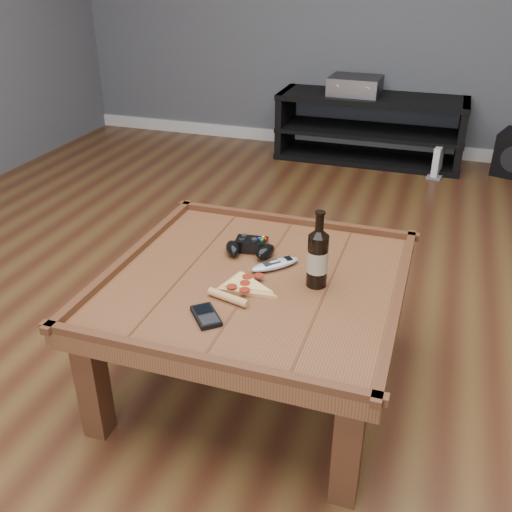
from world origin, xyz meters
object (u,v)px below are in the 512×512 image
(beer_bottle, at_px, (318,256))
(pizza_slice, at_px, (243,287))
(game_controller, at_px, (250,247))
(smartphone, at_px, (206,316))
(game_console, at_px, (437,163))
(media_console, at_px, (369,129))
(coffee_table, at_px, (256,293))
(remote_control, at_px, (275,264))
(av_receiver, at_px, (355,85))

(beer_bottle, relative_size, pizza_slice, 0.91)
(game_controller, relative_size, smartphone, 1.50)
(game_console, bearing_deg, pizza_slice, -92.03)
(media_console, bearing_deg, game_console, -21.87)
(coffee_table, distance_m, pizza_slice, 0.11)
(beer_bottle, distance_m, game_console, 2.57)
(coffee_table, distance_m, game_console, 2.61)
(beer_bottle, relative_size, remote_control, 1.53)
(media_console, distance_m, remote_control, 2.67)
(coffee_table, bearing_deg, media_console, 90.00)
(beer_bottle, distance_m, pizza_slice, 0.27)
(coffee_table, relative_size, pizza_slice, 3.47)
(game_console, bearing_deg, game_controller, -94.64)
(media_console, bearing_deg, game_controller, -91.73)
(pizza_slice, bearing_deg, game_controller, 117.76)
(smartphone, bearing_deg, pizza_slice, 34.84)
(av_receiver, bearing_deg, game_controller, -86.64)
(smartphone, bearing_deg, coffee_table, 35.84)
(media_console, relative_size, smartphone, 10.05)
(pizza_slice, relative_size, game_console, 1.32)
(game_console, bearing_deg, av_receiver, 172.51)
(media_console, height_order, pizza_slice, media_console)
(coffee_table, bearing_deg, game_controller, 114.86)
(remote_control, bearing_deg, av_receiver, 137.85)
(pizza_slice, bearing_deg, remote_control, 85.69)
(pizza_slice, bearing_deg, coffee_table, 92.83)
(coffee_table, xyz_separation_m, smartphone, (-0.07, -0.28, 0.07))
(media_console, distance_m, av_receiver, 0.35)
(pizza_slice, height_order, smartphone, pizza_slice)
(game_controller, height_order, smartphone, game_controller)
(coffee_table, xyz_separation_m, pizza_slice, (-0.02, -0.08, 0.07))
(beer_bottle, distance_m, remote_control, 0.20)
(coffee_table, relative_size, game_controller, 4.95)
(remote_control, bearing_deg, smartphone, -62.60)
(pizza_slice, distance_m, game_console, 2.70)
(media_console, distance_m, pizza_slice, 2.84)
(coffee_table, relative_size, game_console, 4.58)
(av_receiver, distance_m, game_console, 0.84)
(game_controller, bearing_deg, av_receiver, 85.00)
(pizza_slice, relative_size, av_receiver, 0.77)
(coffee_table, bearing_deg, av_receiver, 92.84)
(media_console, height_order, beer_bottle, beer_bottle)
(beer_bottle, xyz_separation_m, smartphone, (-0.28, -0.30, -0.10))
(media_console, relative_size, pizza_slice, 4.72)
(smartphone, height_order, remote_control, remote_control)
(coffee_table, height_order, beer_bottle, beer_bottle)
(smartphone, relative_size, av_receiver, 0.36)
(smartphone, height_order, game_console, smartphone)
(game_controller, bearing_deg, game_console, 69.19)
(media_console, bearing_deg, beer_bottle, -85.61)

